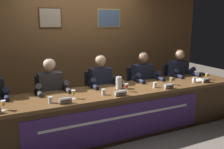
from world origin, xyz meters
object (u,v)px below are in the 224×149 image
at_px(panelist_center, 102,85).
at_px(nameplate_right, 169,86).
at_px(chair_left, 50,104).
at_px(juice_glass_left, 73,93).
at_px(conference_table, 115,105).
at_px(panelist_far_right, 181,75).
at_px(document_stack_far_right, 199,80).
at_px(chair_right, 139,91).
at_px(nameplate_far_right, 206,80).
at_px(water_cup_right, 155,85).
at_px(water_cup_center, 103,92).
at_px(water_cup_far_right, 194,80).
at_px(panelist_left, 52,91).
at_px(water_pitcher_central, 119,83).
at_px(juice_glass_center, 126,86).
at_px(juice_glass_far_left, 3,104).
at_px(chair_far_right, 173,86).
at_px(chair_center, 98,97).
at_px(water_cup_left, 51,100).
at_px(juice_glass_far_right, 207,75).
at_px(panelist_right, 145,80).
at_px(juice_glass_right, 171,80).
at_px(nameplate_left, 65,101).
at_px(nameplate_center, 121,93).

xyz_separation_m(panelist_center, nameplate_right, (0.86, -0.70, 0.05)).
xyz_separation_m(chair_left, juice_glass_left, (0.19, -0.74, 0.37)).
height_order(conference_table, panelist_far_right, panelist_far_right).
height_order(nameplate_right, document_stack_far_right, nameplate_right).
bearing_deg(panelist_center, chair_right, 13.09).
distance_m(juice_glass_left, nameplate_far_right, 2.37).
bearing_deg(water_cup_right, water_cup_center, -179.50).
distance_m(juice_glass_left, water_cup_right, 1.36).
bearing_deg(juice_glass_left, chair_left, 104.44).
bearing_deg(chair_right, nameplate_right, -89.97).
height_order(chair_left, water_cup_far_right, chair_left).
xyz_separation_m(panelist_left, panelist_far_right, (2.57, 0.00, 0.00)).
distance_m(conference_table, water_pitcher_central, 0.37).
bearing_deg(juice_glass_center, panelist_far_right, 19.70).
xyz_separation_m(juice_glass_far_left, chair_far_right, (3.27, 0.81, -0.37)).
relative_size(chair_center, chair_right, 1.00).
bearing_deg(juice_glass_center, water_cup_left, -178.52).
bearing_deg(water_cup_far_right, juice_glass_left, 179.22).
relative_size(juice_glass_far_left, water_cup_center, 1.46).
height_order(chair_left, juice_glass_far_right, chair_left).
distance_m(juice_glass_left, panelist_right, 1.62).
relative_size(panelist_left, nameplate_far_right, 7.56).
relative_size(chair_left, chair_far_right, 1.00).
bearing_deg(panelist_right, chair_center, 166.91).
bearing_deg(water_cup_far_right, chair_far_right, 75.55).
xyz_separation_m(panelist_center, panelist_right, (0.86, 0.00, 0.00)).
bearing_deg(juice_glass_far_right, chair_far_right, 100.89).
bearing_deg(juice_glass_right, water_cup_left, -178.66).
xyz_separation_m(water_cup_left, water_cup_far_right, (2.51, 0.02, 0.00)).
height_order(juice_glass_left, panelist_center, panelist_center).
height_order(chair_left, document_stack_far_right, chair_left).
relative_size(nameplate_left, juice_glass_right, 1.34).
relative_size(panelist_center, juice_glass_center, 9.88).
bearing_deg(juice_glass_far_right, chair_center, 158.55).
height_order(juice_glass_far_left, juice_glass_left, same).
xyz_separation_m(chair_left, nameplate_center, (0.84, -0.91, 0.33)).
height_order(chair_center, nameplate_center, chair_center).
bearing_deg(chair_center, water_cup_center, -106.20).
relative_size(juice_glass_left, juice_glass_center, 1.00).
height_order(chair_left, water_pitcher_central, water_pitcher_central).
relative_size(chair_far_right, water_pitcher_central, 4.28).
height_order(panelist_left, juice_glass_center, panelist_left).
distance_m(water_cup_left, juice_glass_center, 1.16).
bearing_deg(juice_glass_far_left, panelist_far_right, 10.49).
bearing_deg(nameplate_right, juice_glass_left, 173.83).
bearing_deg(nameplate_left, nameplate_far_right, 0.41).
bearing_deg(juice_glass_center, juice_glass_far_left, -178.32).
xyz_separation_m(juice_glass_left, nameplate_center, (0.65, -0.17, -0.05)).
height_order(water_cup_center, document_stack_far_right, water_cup_center).
bearing_deg(water_cup_far_right, chair_left, 162.07).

